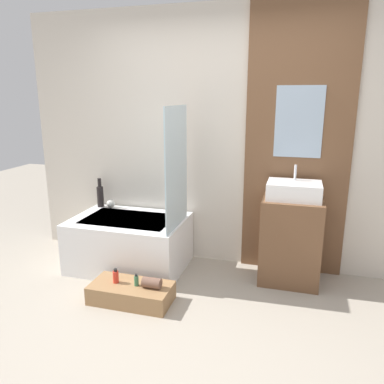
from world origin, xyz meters
TOP-DOWN VIEW (x-y plane):
  - ground_plane at (0.00, 0.00)m, footprint 12.00×12.00m
  - wall_tiled_back at (0.00, 1.58)m, footprint 4.20×0.06m
  - wall_wood_accent at (0.76, 1.53)m, footprint 0.99×0.04m
  - bathtub at (-0.84, 1.14)m, footprint 1.14×0.79m
  - glass_shower_screen at (-0.30, 1.07)m, footprint 0.01×0.62m
  - wooden_step_bench at (-0.54, 0.50)m, footprint 0.71×0.35m
  - vanity_cabinet at (0.76, 1.28)m, footprint 0.55×0.46m
  - sink at (0.76, 1.28)m, footprint 0.48×0.35m
  - vase_tall_dark at (-1.33, 1.44)m, footprint 0.07×0.07m
  - vase_round_light at (-1.20, 1.43)m, footprint 0.09×0.09m
  - bottle_soap_primary at (-0.68, 0.50)m, footprint 0.05×0.05m
  - bottle_soap_secondary at (-0.48, 0.50)m, footprint 0.04×0.04m
  - towel_roll at (-0.34, 0.50)m, footprint 0.16×0.09m

SIDE VIEW (x-z plane):
  - ground_plane at x=0.00m, z-range 0.00..0.00m
  - wooden_step_bench at x=-0.54m, z-range 0.00..0.16m
  - towel_roll at x=-0.34m, z-range 0.16..0.25m
  - bottle_soap_secondary at x=-0.48m, z-range 0.15..0.26m
  - bottle_soap_primary at x=-0.68m, z-range 0.15..0.28m
  - bathtub at x=-0.84m, z-range 0.00..0.53m
  - vanity_cabinet at x=0.76m, z-range 0.00..0.82m
  - vase_round_light at x=-1.20m, z-range 0.53..0.62m
  - vase_tall_dark at x=-1.33m, z-range 0.50..0.82m
  - sink at x=0.76m, z-range 0.75..1.05m
  - glass_shower_screen at x=-0.30m, z-range 0.53..1.66m
  - wall_tiled_back at x=0.00m, z-range 0.00..2.60m
  - wall_wood_accent at x=0.76m, z-range 0.01..2.61m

